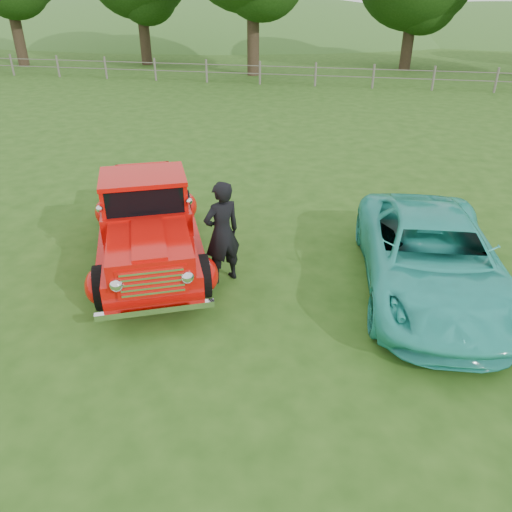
# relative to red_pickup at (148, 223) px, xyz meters

# --- Properties ---
(ground) EXTENTS (140.00, 140.00, 0.00)m
(ground) POSITION_rel_red_pickup_xyz_m (1.28, -2.24, -0.80)
(ground) COLOR #254C14
(ground) RESTS_ON ground
(distant_hills) EXTENTS (116.00, 60.00, 18.00)m
(distant_hills) POSITION_rel_red_pickup_xyz_m (-2.80, 57.23, -5.34)
(distant_hills) COLOR #336726
(distant_hills) RESTS_ON ground
(fence_line) EXTENTS (48.00, 0.12, 1.20)m
(fence_line) POSITION_rel_red_pickup_xyz_m (1.28, 19.76, -0.19)
(fence_line) COLOR #666256
(fence_line) RESTS_ON ground
(red_pickup) EXTENTS (3.66, 5.26, 1.78)m
(red_pickup) POSITION_rel_red_pickup_xyz_m (0.00, 0.00, 0.00)
(red_pickup) COLOR black
(red_pickup) RESTS_ON ground
(teal_sedan) EXTENTS (2.65, 5.04, 1.35)m
(teal_sedan) POSITION_rel_red_pickup_xyz_m (5.21, -0.12, -0.12)
(teal_sedan) COLOR #2DB7A7
(teal_sedan) RESTS_ON ground
(man) EXTENTS (0.82, 0.81, 1.90)m
(man) POSITION_rel_red_pickup_xyz_m (1.60, -0.46, 0.16)
(man) COLOR black
(man) RESTS_ON ground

